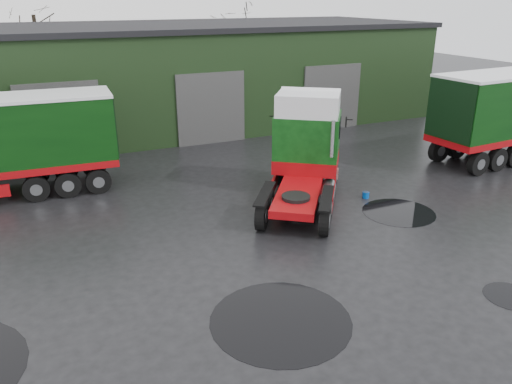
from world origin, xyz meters
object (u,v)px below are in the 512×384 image
at_px(tree_back_a, 37,41).
at_px(tree_back_b, 234,47).
at_px(warehouse, 179,74).
at_px(wash_bucket, 366,195).
at_px(hero_tractor, 302,155).

bearing_deg(tree_back_a, tree_back_b, 0.00).
height_order(warehouse, wash_bucket, warehouse).
relative_size(warehouse, tree_back_b, 4.32).
distance_m(warehouse, tree_back_b, 12.82).
distance_m(hero_tractor, tree_back_a, 27.65).
xyz_separation_m(warehouse, tree_back_b, (8.00, 10.00, 0.59)).
xyz_separation_m(warehouse, wash_bucket, (2.95, -16.70, -3.02)).
height_order(wash_bucket, tree_back_b, tree_back_b).
xyz_separation_m(wash_bucket, tree_back_a, (-10.95, 26.70, 4.62)).
height_order(warehouse, tree_back_a, tree_back_a).
height_order(warehouse, hero_tractor, warehouse).
relative_size(warehouse, hero_tractor, 4.67).
bearing_deg(hero_tractor, tree_back_a, 143.05).
xyz_separation_m(hero_tractor, wash_bucket, (2.94, -0.37, -2.02)).
relative_size(hero_tractor, wash_bucket, 24.20).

